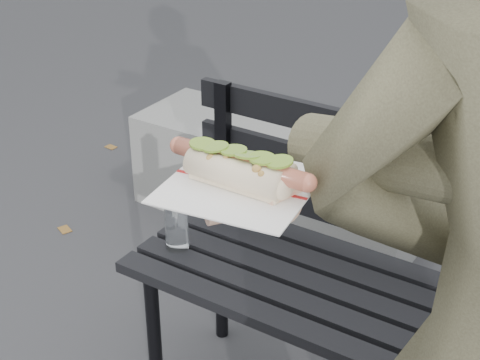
# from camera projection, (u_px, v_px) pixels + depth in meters

# --- Properties ---
(park_bench) EXTENTS (1.50, 0.44, 0.88)m
(park_bench) POSITION_uv_depth(u_px,v_px,m) (416.00, 284.00, 1.81)
(park_bench) COLOR black
(park_bench) RESTS_ON ground
(concrete_block) EXTENTS (1.20, 0.40, 0.40)m
(concrete_block) POSITION_uv_depth(u_px,v_px,m) (277.00, 177.00, 2.99)
(concrete_block) COLOR slate
(concrete_block) RESTS_ON ground
(held_hotdog) EXTENTS (0.62, 0.32, 0.20)m
(held_hotdog) POSITION_uv_depth(u_px,v_px,m) (397.00, 173.00, 0.92)
(held_hotdog) COLOR #423F2C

